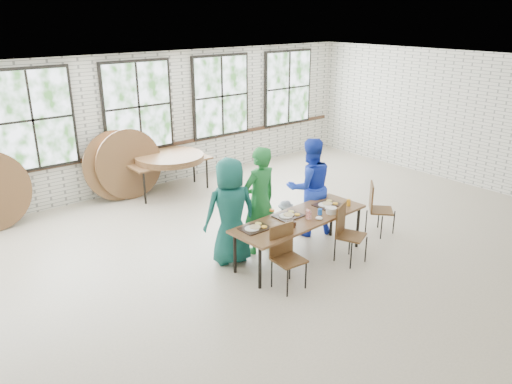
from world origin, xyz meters
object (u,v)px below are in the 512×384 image
storage_table (170,163)px  dining_table (300,220)px  chair_near_right (346,229)px  chair_near_left (285,251)px

storage_table → dining_table: bearing=-89.3°
dining_table → chair_near_right: 0.74m
dining_table → chair_near_left: (-0.74, -0.46, -0.13)m
chair_near_left → chair_near_right: (1.28, -0.03, 0.00)m
dining_table → chair_near_right: chair_near_right is taller
dining_table → chair_near_right: size_ratio=2.57×
dining_table → storage_table: size_ratio=1.35×
dining_table → storage_table: 4.11m
chair_near_left → chair_near_right: bearing=3.2°
dining_table → storage_table: (0.00, 4.11, -0.00)m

